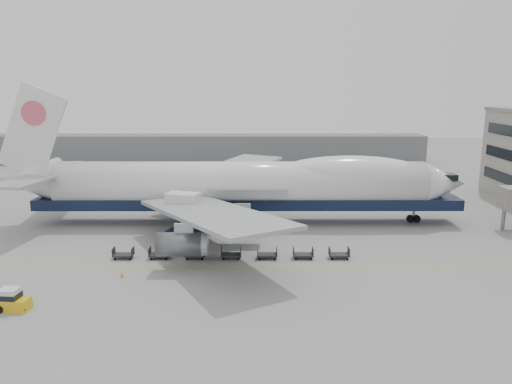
{
  "coord_description": "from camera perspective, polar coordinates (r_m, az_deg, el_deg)",
  "views": [
    {
      "loc": [
        2.08,
        -57.72,
        19.5
      ],
      "look_at": [
        2.17,
        6.0,
        5.8
      ],
      "focal_mm": 35.0,
      "sensor_mm": 36.0,
      "label": 1
    }
  ],
  "objects": [
    {
      "name": "hangar",
      "position": [
        129.28,
        -5.47,
        4.97
      ],
      "size": [
        110.0,
        8.0,
        7.0
      ],
      "primitive_type": "cube",
      "color": "slate",
      "rests_on": "ground"
    },
    {
      "name": "ground",
      "position": [
        60.95,
        -2.05,
        -6.53
      ],
      "size": [
        260.0,
        260.0,
        0.0
      ],
      "primitive_type": "plane",
      "color": "gray",
      "rests_on": "ground"
    },
    {
      "name": "dolly_1",
      "position": [
        58.59,
        -10.99,
        -6.99
      ],
      "size": [
        2.3,
        1.35,
        1.3
      ],
      "color": "#2D2D30",
      "rests_on": "ground"
    },
    {
      "name": "baggage_tug",
      "position": [
        49.9,
        -26.11,
        -11.07
      ],
      "size": [
        2.85,
        1.71,
        1.99
      ],
      "rotation": [
        0.0,
        0.0,
        -0.1
      ],
      "color": "gold",
      "rests_on": "ground"
    },
    {
      "name": "traffic_cone",
      "position": [
        54.15,
        -15.08,
        -9.09
      ],
      "size": [
        0.41,
        0.41,
        0.6
      ],
      "rotation": [
        0.0,
        0.0,
        -0.06
      ],
      "color": "orange",
      "rests_on": "ground"
    },
    {
      "name": "dolly_4",
      "position": [
        57.56,
        1.28,
        -7.11
      ],
      "size": [
        2.3,
        1.35,
        1.3
      ],
      "color": "#2D2D30",
      "rests_on": "ground"
    },
    {
      "name": "dolly_0",
      "position": [
        59.5,
        -14.92,
        -6.88
      ],
      "size": [
        2.3,
        1.35,
        1.3
      ],
      "color": "#2D2D30",
      "rests_on": "ground"
    },
    {
      "name": "apron_line",
      "position": [
        55.31,
        -2.26,
        -8.51
      ],
      "size": [
        60.0,
        0.15,
        0.01
      ],
      "primitive_type": "cube",
      "color": "gold",
      "rests_on": "ground"
    },
    {
      "name": "dolly_5",
      "position": [
        57.81,
        5.4,
        -7.07
      ],
      "size": [
        2.3,
        1.35,
        1.3
      ],
      "color": "#2D2D30",
      "rests_on": "ground"
    },
    {
      "name": "airliner",
      "position": [
        71.1,
        -1.24,
        0.88
      ],
      "size": [
        67.0,
        55.3,
        19.98
      ],
      "color": "white",
      "rests_on": "ground"
    },
    {
      "name": "catering_truck",
      "position": [
        64.94,
        -8.29,
        -2.33
      ],
      "size": [
        4.96,
        4.04,
        5.99
      ],
      "rotation": [
        0.0,
        0.0,
        -0.31
      ],
      "color": "#1A1F4F",
      "rests_on": "ground"
    },
    {
      "name": "dolly_3",
      "position": [
        57.61,
        -2.85,
        -7.1
      ],
      "size": [
        2.3,
        1.35,
        1.3
      ],
      "color": "#2D2D30",
      "rests_on": "ground"
    },
    {
      "name": "dolly_2",
      "position": [
        57.96,
        -6.96,
        -7.06
      ],
      "size": [
        2.3,
        1.35,
        1.3
      ],
      "color": "#2D2D30",
      "rests_on": "ground"
    },
    {
      "name": "dolly_6",
      "position": [
        58.34,
        9.46,
        -7.01
      ],
      "size": [
        2.3,
        1.35,
        1.3
      ],
      "color": "#2D2D30",
      "rests_on": "ground"
    }
  ]
}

